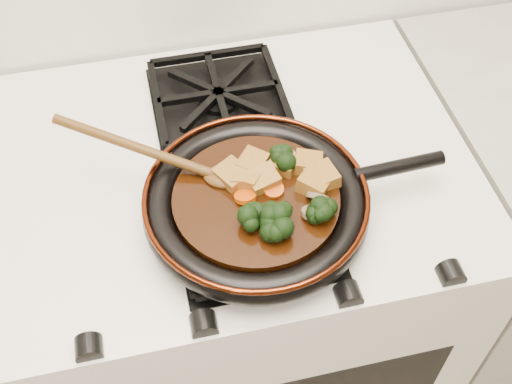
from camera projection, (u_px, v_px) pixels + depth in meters
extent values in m
cube|color=silver|center=(240.00, 300.00, 1.38)|extent=(0.76, 0.60, 0.90)
cylinder|color=black|center=(256.00, 208.00, 0.93)|extent=(0.30, 0.30, 0.01)
torus|color=black|center=(256.00, 204.00, 0.93)|extent=(0.33, 0.33, 0.04)
torus|color=#48190A|center=(256.00, 195.00, 0.91)|extent=(0.33, 0.33, 0.01)
cylinder|color=black|center=(399.00, 167.00, 0.95)|extent=(0.14, 0.03, 0.02)
cylinder|color=black|center=(256.00, 201.00, 0.92)|extent=(0.24, 0.24, 0.02)
cube|color=brown|center=(308.00, 163.00, 0.94)|extent=(0.05, 0.05, 0.03)
cube|color=brown|center=(252.00, 164.00, 0.94)|extent=(0.06, 0.06, 0.03)
cube|color=brown|center=(284.00, 164.00, 0.94)|extent=(0.05, 0.05, 0.02)
cube|color=brown|center=(232.00, 175.00, 0.93)|extent=(0.06, 0.06, 0.03)
cube|color=brown|center=(245.00, 177.00, 0.93)|extent=(0.05, 0.05, 0.03)
cube|color=brown|center=(263.00, 180.00, 0.92)|extent=(0.05, 0.05, 0.03)
cube|color=brown|center=(315.00, 183.00, 0.92)|extent=(0.06, 0.06, 0.03)
cube|color=brown|center=(249.00, 176.00, 0.93)|extent=(0.06, 0.06, 0.03)
cube|color=brown|center=(322.00, 177.00, 0.93)|extent=(0.05, 0.05, 0.03)
cylinder|color=#BC4105|center=(274.00, 190.00, 0.92)|extent=(0.03, 0.03, 0.01)
cylinder|color=#BC4105|center=(225.00, 179.00, 0.93)|extent=(0.03, 0.03, 0.01)
cylinder|color=#BC4105|center=(245.00, 196.00, 0.91)|extent=(0.03, 0.03, 0.02)
cylinder|color=#BC4105|center=(224.00, 175.00, 0.93)|extent=(0.03, 0.03, 0.02)
cylinder|color=brown|center=(289.00, 156.00, 0.95)|extent=(0.03, 0.03, 0.03)
cylinder|color=brown|center=(314.00, 213.00, 0.89)|extent=(0.04, 0.04, 0.02)
cylinder|color=brown|center=(317.00, 197.00, 0.90)|extent=(0.04, 0.04, 0.03)
ellipsoid|color=#4E3110|center=(222.00, 177.00, 0.93)|extent=(0.07, 0.06, 0.02)
cylinder|color=#4E3110|center=(138.00, 148.00, 0.93)|extent=(0.02, 0.02, 0.26)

